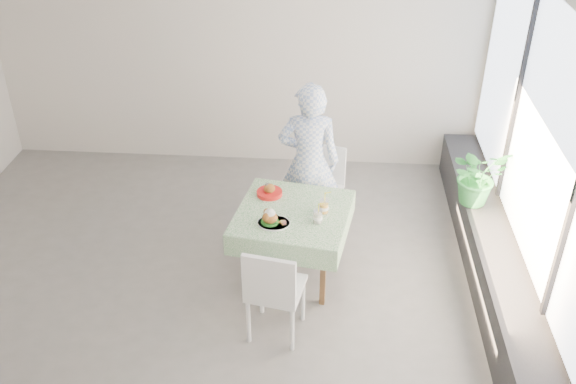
# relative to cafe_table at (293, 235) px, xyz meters

# --- Properties ---
(floor) EXTENTS (6.00, 6.00, 0.00)m
(floor) POSITION_rel_cafe_table_xyz_m (-0.86, -0.15, -0.46)
(floor) COLOR slate
(floor) RESTS_ON ground
(wall_back) EXTENTS (6.00, 0.02, 2.80)m
(wall_back) POSITION_rel_cafe_table_xyz_m (-0.86, 2.35, 0.94)
(wall_back) COLOR beige
(wall_back) RESTS_ON ground
(wall_front) EXTENTS (6.00, 0.02, 2.80)m
(wall_front) POSITION_rel_cafe_table_xyz_m (-0.86, -2.65, 0.94)
(wall_front) COLOR beige
(wall_front) RESTS_ON ground
(wall_right) EXTENTS (0.02, 5.00, 2.80)m
(wall_right) POSITION_rel_cafe_table_xyz_m (2.14, -0.15, 0.94)
(wall_right) COLOR beige
(wall_right) RESTS_ON ground
(window_pane) EXTENTS (0.01, 4.80, 2.18)m
(window_pane) POSITION_rel_cafe_table_xyz_m (2.11, -0.15, 1.19)
(window_pane) COLOR #D1E0F9
(window_pane) RESTS_ON ground
(window_ledge) EXTENTS (0.40, 4.80, 0.50)m
(window_ledge) POSITION_rel_cafe_table_xyz_m (1.94, -0.15, -0.21)
(window_ledge) COLOR black
(window_ledge) RESTS_ON ground
(cafe_table) EXTENTS (1.20, 1.20, 0.74)m
(cafe_table) POSITION_rel_cafe_table_xyz_m (0.00, 0.00, 0.00)
(cafe_table) COLOR brown
(cafe_table) RESTS_ON ground
(chair_far) EXTENTS (0.54, 0.54, 0.93)m
(chair_far) POSITION_rel_cafe_table_xyz_m (0.24, 0.84, -0.17)
(chair_far) COLOR white
(chair_far) RESTS_ON ground
(chair_near) EXTENTS (0.53, 0.53, 0.97)m
(chair_near) POSITION_rel_cafe_table_xyz_m (-0.09, -0.84, -0.16)
(chair_near) COLOR white
(chair_near) RESTS_ON ground
(diner) EXTENTS (0.65, 0.44, 1.75)m
(diner) POSITION_rel_cafe_table_xyz_m (0.12, 0.73, 0.42)
(diner) COLOR #809ACD
(diner) RESTS_ON ground
(main_dish) EXTENTS (0.31, 0.31, 0.16)m
(main_dish) POSITION_rel_cafe_table_xyz_m (-0.18, -0.22, 0.33)
(main_dish) COLOR white
(main_dish) RESTS_ON cafe_table
(juice_cup_orange) EXTENTS (0.10, 0.10, 0.27)m
(juice_cup_orange) POSITION_rel_cafe_table_xyz_m (0.29, 0.01, 0.34)
(juice_cup_orange) COLOR white
(juice_cup_orange) RESTS_ON cafe_table
(juice_cup_lemonade) EXTENTS (0.09, 0.09, 0.25)m
(juice_cup_lemonade) POSITION_rel_cafe_table_xyz_m (0.24, -0.16, 0.34)
(juice_cup_lemonade) COLOR white
(juice_cup_lemonade) RESTS_ON cafe_table
(second_dish) EXTENTS (0.25, 0.25, 0.12)m
(second_dish) POSITION_rel_cafe_table_xyz_m (-0.25, 0.28, 0.32)
(second_dish) COLOR red
(second_dish) RESTS_ON cafe_table
(potted_plant) EXTENTS (0.71, 0.67, 0.63)m
(potted_plant) POSITION_rel_cafe_table_xyz_m (1.84, 0.70, 0.35)
(potted_plant) COLOR #2B813B
(potted_plant) RESTS_ON window_ledge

